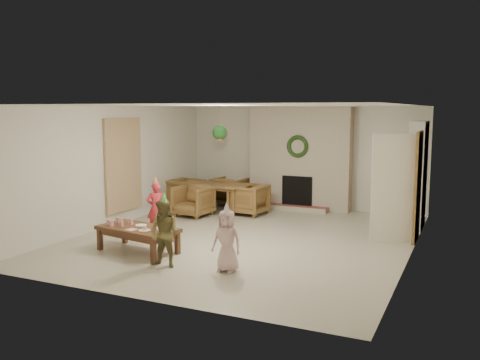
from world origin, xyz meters
The scene contains 56 objects.
floor centered at (0.00, 0.00, 0.00)m, with size 7.00×7.00×0.00m, color #B7B29E.
ceiling centered at (0.00, 0.00, 2.50)m, with size 7.00×7.00×0.00m, color white.
wall_back centered at (0.00, 3.50, 1.25)m, with size 7.00×7.00×0.00m, color silver.
wall_front centered at (0.00, -3.50, 1.25)m, with size 7.00×7.00×0.00m, color silver.
wall_left centered at (-3.00, 0.00, 1.25)m, with size 7.00×7.00×0.00m, color silver.
wall_right centered at (3.00, 0.00, 1.25)m, with size 7.00×7.00×0.00m, color silver.
fireplace_mass centered at (0.00, 3.30, 1.25)m, with size 2.50×0.40×2.50m, color #5D3018.
fireplace_hearth centered at (0.00, 2.95, 0.06)m, with size 1.60×0.30×0.12m, color maroon.
fireplace_firebox centered at (0.00, 3.12, 0.45)m, with size 0.75×0.12×0.75m, color black.
fireplace_wreath centered at (0.00, 3.07, 1.55)m, with size 0.54×0.54×0.10m, color #1A3815.
floor_lamp_base centered at (1.98, 3.00, 0.01)m, with size 0.25×0.25×0.03m, color gold.
floor_lamp_post centered at (1.98, 3.00, 0.64)m, with size 0.03×0.03×1.23m, color gold.
floor_lamp_shade centered at (1.98, 3.00, 1.23)m, with size 0.33×0.33×0.27m, color beige.
bookshelf_carcass centered at (2.84, 2.30, 1.10)m, with size 0.30×1.00×2.20m, color white.
bookshelf_shelf_a centered at (2.82, 2.30, 0.45)m, with size 0.30×0.92×0.03m, color white.
bookshelf_shelf_b centered at (2.82, 2.30, 0.85)m, with size 0.30×0.92×0.03m, color white.
bookshelf_shelf_c centered at (2.82, 2.30, 1.25)m, with size 0.30×0.92×0.03m, color white.
bookshelf_shelf_d centered at (2.82, 2.30, 1.65)m, with size 0.30×0.92×0.03m, color white.
books_row_lower centered at (2.80, 2.15, 0.59)m, with size 0.20×0.40×0.24m, color #B24420.
books_row_mid centered at (2.80, 2.35, 0.99)m, with size 0.20×0.44×0.24m, color navy.
books_row_upper centered at (2.80, 2.20, 1.38)m, with size 0.20×0.36×0.22m, color #C37629.
door_frame centered at (2.96, 1.20, 1.02)m, with size 0.05×0.86×2.04m, color brown.
door_leaf centered at (2.58, 0.82, 1.00)m, with size 0.05×0.80×2.00m, color beige.
curtain_panel centered at (-2.96, 0.20, 1.25)m, with size 0.06×1.20×2.00m, color #CBB88F.
dining_table centered at (-1.85, 2.17, 0.32)m, with size 1.84×1.02×0.65m, color brown.
dining_chair_near centered at (-1.93, 1.37, 0.36)m, with size 0.76×0.78×0.71m, color brown.
dining_chair_far centered at (-1.77, 2.97, 0.36)m, with size 0.76×0.78×0.71m, color brown.
dining_chair_left centered at (-2.65, 2.25, 0.36)m, with size 0.76×0.78×0.71m, color brown.
dining_chair_right centered at (-0.84, 2.07, 0.36)m, with size 0.76×0.78×0.71m, color brown.
hanging_plant_cord centered at (-1.30, 1.50, 2.15)m, with size 0.01×0.01×0.70m, color tan.
hanging_plant_pot centered at (-1.30, 1.50, 1.80)m, with size 0.16×0.16×0.12m, color #AA4737.
hanging_plant_foliage centered at (-1.30, 1.50, 1.92)m, with size 0.32×0.32×0.32m, color #18491C.
coffee_table_top centered at (-1.29, -1.65, 0.40)m, with size 1.41×0.71×0.07m, color #53301B.
coffee_table_apron centered at (-1.29, -1.65, 0.33)m, with size 1.30×0.60×0.09m, color #53301B.
coffee_leg_fl centered at (-1.97, -1.82, 0.18)m, with size 0.08×0.08×0.37m, color #53301B.
coffee_leg_fr centered at (-0.71, -2.05, 0.18)m, with size 0.08×0.08×0.37m, color #53301B.
coffee_leg_bl centered at (-1.87, -1.25, 0.18)m, with size 0.08×0.08×0.37m, color #53301B.
coffee_leg_br centered at (-0.61, -1.48, 0.18)m, with size 0.08×0.08×0.37m, color #53301B.
cup_a centered at (-1.85, -1.71, 0.48)m, with size 0.08×0.08×0.10m, color silver.
cup_b centered at (-1.81, -1.50, 0.48)m, with size 0.08×0.08×0.10m, color silver.
cup_c centered at (-1.73, -1.79, 0.48)m, with size 0.08×0.08×0.10m, color silver.
cup_d centered at (-1.69, -1.58, 0.48)m, with size 0.08×0.08×0.10m, color silver.
cup_e centered at (-1.57, -1.73, 0.48)m, with size 0.08×0.08×0.10m, color silver.
cup_f centered at (-1.53, -1.52, 0.48)m, with size 0.08×0.08×0.10m, color silver.
plate_a centered at (-1.32, -1.51, 0.44)m, with size 0.20×0.20×0.01m, color white.
plate_b centered at (-1.04, -1.81, 0.44)m, with size 0.20×0.20×0.01m, color white.
plate_c centered at (-0.79, -1.63, 0.44)m, with size 0.20×0.20×0.01m, color white.
food_scoop centered at (-1.04, -1.81, 0.48)m, with size 0.08×0.08×0.08m, color tan.
napkin_left centered at (-1.27, -1.85, 0.44)m, with size 0.16×0.16×0.01m, color #E0A5AF.
napkin_right centered at (-0.88, -1.53, 0.44)m, with size 0.16×0.16×0.01m, color #E0A5AF.
child_red centered at (-1.74, -0.41, 0.51)m, with size 0.37×0.24×1.02m, color red.
party_hat_red centered at (-1.74, -0.41, 1.06)m, with size 0.14×0.14×0.19m, color gold.
child_plaid centered at (-0.40, -2.19, 0.53)m, with size 0.51×0.40×1.06m, color brown.
party_hat_plaid centered at (-0.40, -2.19, 1.09)m, with size 0.12×0.12×0.17m, color #5CC052.
child_pink centered at (0.57, -1.98, 0.47)m, with size 0.46×0.30×0.95m, color #D1A7A8.
party_hat_pink centered at (0.57, -1.98, 0.98)m, with size 0.12×0.12×0.17m, color silver.
Camera 1 is at (3.89, -8.77, 2.43)m, focal length 38.66 mm.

